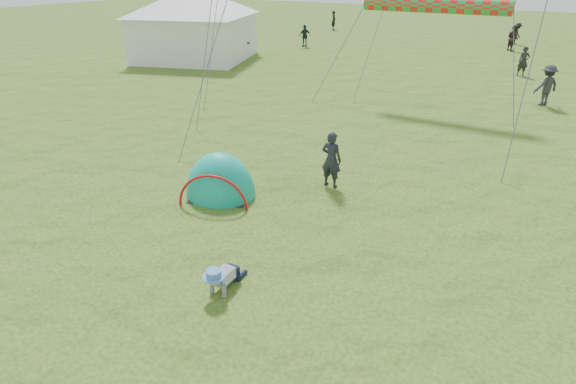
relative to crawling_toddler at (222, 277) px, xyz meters
The scene contains 14 objects.
ground 0.93m from the crawling_toddler, ahead, with size 140.00×140.00×0.00m, color #1E4910.
crawling_toddler is the anchor object (origin of this frame).
popup_tent 4.01m from the crawling_toddler, 128.07° to the left, with size 1.88×1.55×2.43m, color #0D8964.
standing_adult 5.18m from the crawling_toddler, 91.77° to the left, with size 0.58×0.38×1.60m, color black.
event_marquee 24.60m from the crawling_toddler, 131.36° to the left, with size 6.95×6.95×4.78m, color white, non-canonical shape.
crowd_person_2 29.18m from the crawling_toddler, 115.03° to the left, with size 0.93×0.39×1.59m, color #1A2A30.
crowd_person_3 17.92m from the crawling_toddler, 75.49° to the left, with size 1.14×0.66×1.76m, color #2B2C33.
crowd_person_4 31.35m from the crawling_toddler, 125.21° to the left, with size 0.86×0.56×1.77m, color #3A2724.
crowd_person_5 24.40m from the crawling_toddler, 124.94° to the left, with size 1.64×0.52×1.77m, color #1B252E.
crowd_person_6 39.75m from the crawling_toddler, 111.81° to the left, with size 0.63×0.41×1.73m, color black.
crowd_person_7 32.48m from the crawling_toddler, 87.22° to the left, with size 0.86×0.67×1.76m, color #2F2120.
crowd_person_9 35.93m from the crawling_toddler, 87.57° to the left, with size 1.04×0.60×1.60m, color black.
crowd_person_12 23.69m from the crawling_toddler, 82.55° to the left, with size 0.58×0.38×1.60m, color #232328.
rainbow_tube_kite 15.24m from the crawling_toddler, 90.71° to the left, with size 0.64×0.64×5.90m, color red.
Camera 1 is at (3.63, -5.25, 5.53)m, focal length 28.00 mm.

